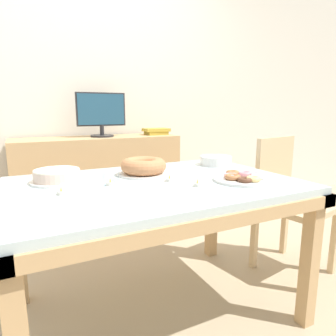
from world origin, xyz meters
TOP-DOWN VIEW (x-y plane):
  - ground_plane at (0.00, 0.00)m, footprint 12.00×12.00m
  - wall_back at (0.00, 1.52)m, footprint 8.00×0.10m
  - dining_table at (0.00, 0.00)m, footprint 1.48×1.00m
  - chair at (1.05, 0.06)m, footprint 0.49×0.49m
  - sideboard at (0.00, 1.22)m, footprint 1.41×0.44m
  - computer_monitor at (0.04, 1.22)m, footprint 0.42×0.20m
  - book_stack at (0.56, 1.22)m, footprint 0.24×0.16m
  - cake_chocolate_round at (-0.46, 0.21)m, footprint 0.27×0.27m
  - cake_golden_bundt at (0.01, 0.18)m, footprint 0.28×0.28m
  - pastry_platter at (0.42, -0.19)m, footprint 0.31×0.31m
  - plate_stack at (0.57, 0.26)m, footprint 0.21×0.21m
  - tealight_left_edge at (-0.23, 0.03)m, footprint 0.04×0.04m
  - tealight_centre at (0.07, -0.03)m, footprint 0.04×0.04m
  - tealight_near_front at (-0.47, -0.03)m, footprint 0.04×0.04m
  - tealight_near_cakes at (0.15, -0.18)m, footprint 0.04×0.04m

SIDE VIEW (x-z plane):
  - ground_plane at x=0.00m, z-range 0.00..0.00m
  - sideboard at x=0.00m, z-range 0.00..0.90m
  - chair at x=1.05m, z-range 0.05..0.99m
  - dining_table at x=0.00m, z-range 0.29..1.05m
  - tealight_left_edge at x=-0.23m, z-range 0.75..0.79m
  - tealight_centre at x=0.07m, z-range 0.75..0.79m
  - tealight_near_front at x=-0.47m, z-range 0.75..0.79m
  - tealight_near_cakes at x=0.15m, z-range 0.75..0.79m
  - pastry_platter at x=0.42m, z-range 0.76..0.80m
  - plate_stack at x=0.57m, z-range 0.76..0.82m
  - cake_chocolate_round at x=-0.46m, z-range 0.76..0.83m
  - cake_golden_bundt at x=0.01m, z-range 0.76..0.86m
  - book_stack at x=0.56m, z-range 0.90..0.96m
  - computer_monitor at x=0.04m, z-range 0.90..1.28m
  - wall_back at x=0.00m, z-range 0.00..2.60m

